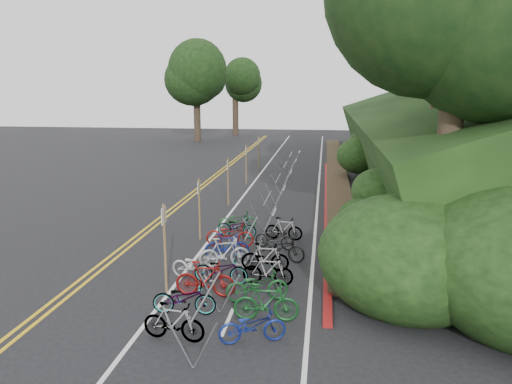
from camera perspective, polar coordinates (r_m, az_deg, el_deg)
ground at (r=16.09m, az=-12.94°, el=-10.45°), size 120.00×120.00×0.00m
road_markings at (r=25.19m, az=-3.50°, el=-2.01°), size 7.47×80.00×0.01m
red_curb at (r=26.56m, az=8.11°, el=-1.28°), size 0.25×28.00×0.10m
embankment at (r=33.93m, az=20.62°, el=5.23°), size 14.30×48.14×9.11m
tree_cluster at (r=36.50m, az=15.37°, el=19.17°), size 31.95×53.63×17.49m
bike_rack_front at (r=12.45m, az=-5.58°, el=-12.81°), size 1.13×3.00×1.14m
bike_racks_rest at (r=27.48m, az=2.52°, el=0.98°), size 1.14×23.00×1.17m
signpost_near at (r=15.03m, az=-10.38°, el=-5.70°), size 0.08×0.40×2.71m
signposts_rest at (r=28.67m, az=-2.07°, el=2.61°), size 0.08×18.40×2.50m
bike_front at (r=16.18m, az=-6.92°, el=-8.40°), size 1.02×1.80×0.90m
bike_valet at (r=16.54m, az=-1.69°, el=-7.75°), size 3.25×11.43×1.08m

